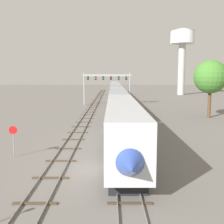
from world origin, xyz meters
TOP-DOWN VIEW (x-y plane):
  - ground_plane at (0.00, 0.00)m, footprint 400.00×400.00m
  - track_main at (2.00, 60.00)m, footprint 2.60×200.00m
  - track_near at (-3.50, 40.00)m, footprint 2.60×160.00m
  - passenger_train at (2.00, 51.17)m, footprint 3.04×114.74m
  - signal_gantry at (-0.25, 48.01)m, footprint 12.10×0.49m
  - water_tower at (27.61, 85.37)m, footprint 9.12×9.12m
  - stop_sign at (-8.00, 3.34)m, footprint 0.76×0.08m
  - trackside_tree_left at (18.11, 27.02)m, footprint 5.79×5.79m

SIDE VIEW (x-z plane):
  - ground_plane at x=0.00m, z-range 0.00..0.00m
  - track_main at x=2.00m, z-range -0.01..0.15m
  - track_near at x=-3.50m, z-range -0.01..0.15m
  - stop_sign at x=-8.00m, z-range 0.43..3.31m
  - passenger_train at x=2.00m, z-range 0.21..5.01m
  - signal_gantry at x=-0.25m, z-range 1.92..9.95m
  - trackside_tree_left at x=18.11m, z-range 2.10..12.17m
  - water_tower at x=27.61m, z-range 6.95..32.14m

